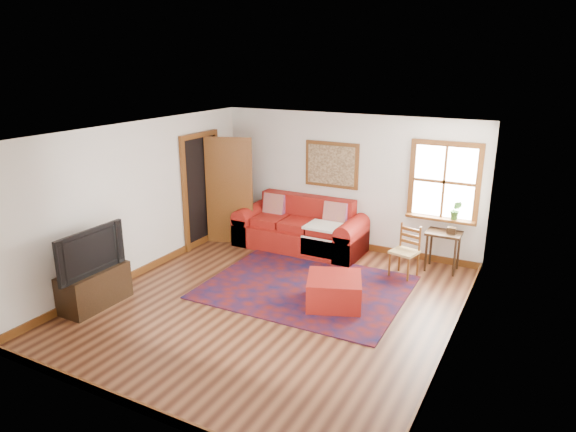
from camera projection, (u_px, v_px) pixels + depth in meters
The scene contains 13 objects.
ground at pixel (274, 304), 7.50m from camera, with size 5.50×5.50×0.00m, color #3B1C10.
room_envelope at pixel (274, 194), 7.02m from camera, with size 5.04×5.54×2.52m.
window at pixel (445, 190), 8.60m from camera, with size 1.18×0.20×1.38m.
doorway at pixel (218, 189), 9.68m from camera, with size 0.89×1.08×2.14m.
framed_artwork at pixel (331, 165), 9.47m from camera, with size 1.05×0.07×0.85m.
persian_rug at pixel (306, 287), 8.02m from camera, with size 3.01×2.41×0.02m, color #530F0B.
red_leather_sofa at pixel (301, 232), 9.65m from camera, with size 2.41×1.00×0.94m.
red_ottoman at pixel (334, 291), 7.40m from camera, with size 0.76×0.76×0.44m, color maroon.
side_table at pixel (444, 239), 8.53m from camera, with size 0.56×0.42×0.68m.
ladder_back_chair at pixel (406, 249), 8.34m from camera, with size 0.48×0.46×0.86m.
media_cabinet at pixel (95, 288), 7.37m from camera, with size 0.45×1.01×0.55m, color black.
television at pixel (85, 251), 7.11m from camera, with size 1.13×0.15×0.65m, color black.
candle_hurricane at pixel (118, 255), 7.62m from camera, with size 0.12×0.12×0.18m.
Camera 1 is at (3.36, -5.90, 3.43)m, focal length 32.00 mm.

